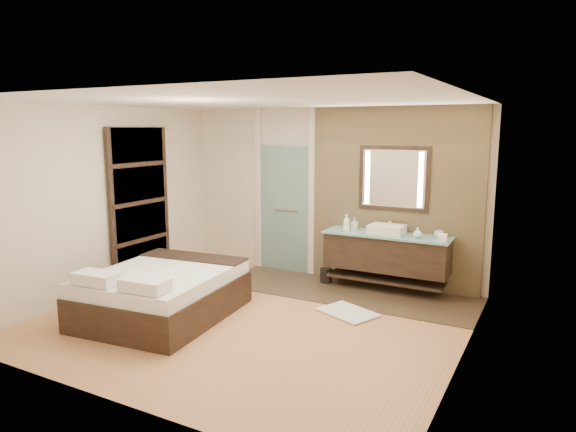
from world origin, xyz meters
The scene contains 15 objects.
floor centered at (0.00, 0.00, 0.00)m, with size 5.00×5.00×0.00m, color #AA7847.
tile_strip centered at (0.60, 1.60, 0.01)m, with size 3.80×1.30×0.01m, color #3E3022.
stone_wall centered at (1.10, 2.21, 1.35)m, with size 2.60×0.08×2.70m, color tan.
vanity centered at (1.10, 1.92, 0.58)m, with size 1.85×0.55×0.88m.
mirror_unit centered at (1.10, 2.16, 1.65)m, with size 1.06×0.04×0.96m.
frosted_door centered at (-0.75, 2.20, 1.14)m, with size 1.10×0.12×2.70m.
shoji_partition centered at (-2.43, 0.60, 1.21)m, with size 0.06×1.20×2.40m.
bed centered at (-1.09, -0.44, 0.31)m, with size 1.74×2.09×0.75m.
bath_mat centered at (0.97, 0.76, 0.02)m, with size 0.72×0.50×0.02m, color silver.
waste_bin centered at (0.17, 1.85, 0.12)m, with size 0.19×0.19×0.23m, color black.
tissue_box centered at (1.92, 1.77, 0.92)m, with size 0.12×0.12×0.10m, color white.
soap_bottle_a centered at (0.51, 1.82, 0.99)m, with size 0.10×0.10×0.25m, color white.
soap_bottle_b centered at (0.58, 1.94, 0.96)m, with size 0.09×0.09×0.19m, color #B2B2B2.
soap_bottle_c centered at (1.57, 1.81, 0.94)m, with size 0.12×0.12×0.15m, color #C2F4F2.
cup centered at (1.83, 1.99, 0.92)m, with size 0.13×0.13×0.10m, color silver.
Camera 1 is at (3.29, -5.21, 2.38)m, focal length 32.00 mm.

